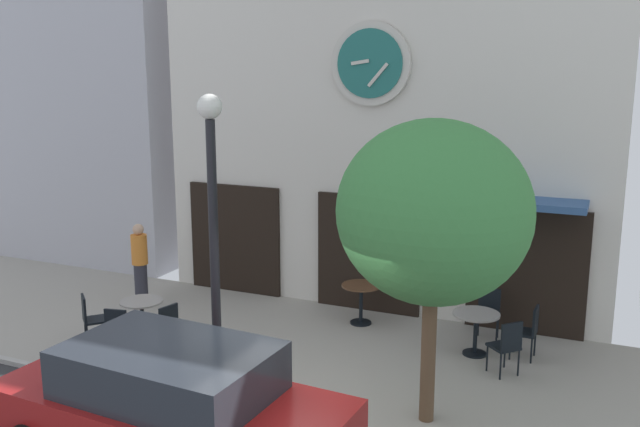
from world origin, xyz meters
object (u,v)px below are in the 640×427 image
street_tree (433,213)px  cafe_table_center (476,324)px  cafe_chair_near_lamp (165,326)px  cafe_chair_by_entrance (489,310)px  cafe_chair_under_awning (529,328)px  cafe_table_center_right (142,312)px  cafe_chair_near_tree (119,329)px  pedestrian_orange (140,263)px  cafe_chair_right_end (90,316)px  street_lamp (214,241)px  cafe_table_leftmost (361,296)px  cafe_chair_facing_wall (507,344)px  parked_car_red (171,409)px

street_tree → cafe_table_center: bearing=86.1°
cafe_chair_near_lamp → cafe_chair_by_entrance: 5.58m
cafe_chair_under_awning → cafe_table_center_right: bearing=-163.2°
cafe_chair_near_tree → pedestrian_orange: pedestrian_orange is taller
cafe_chair_under_awning → cafe_chair_right_end: bearing=-160.9°
street_lamp → cafe_chair_under_awning: bearing=32.9°
cafe_chair_right_end → cafe_chair_by_entrance: 6.92m
cafe_table_leftmost → cafe_chair_facing_wall: size_ratio=0.84×
cafe_table_center → cafe_chair_right_end: size_ratio=0.87×
cafe_chair_near_tree → cafe_table_leftmost: bearing=45.6°
cafe_chair_right_end → parked_car_red: 4.34m
street_lamp → cafe_chair_near_tree: bearing=178.7°
street_lamp → cafe_chair_near_tree: size_ratio=4.84×
cafe_table_center_right → cafe_chair_right_end: 0.86m
cafe_chair_near_tree → cafe_chair_under_awning: bearing=23.8°
street_lamp → cafe_chair_near_tree: 2.53m
cafe_table_center_right → cafe_chair_right_end: (-0.69, -0.52, -0.01)m
cafe_chair_right_end → cafe_chair_near_tree: same height
street_lamp → cafe_chair_under_awning: street_lamp is taller
cafe_chair_near_tree → cafe_chair_by_entrance: same height
cafe_table_leftmost → cafe_chair_under_awning: 3.11m
cafe_table_leftmost → cafe_chair_near_tree: bearing=-134.4°
street_lamp → parked_car_red: street_lamp is taller
cafe_chair_near_lamp → cafe_chair_near_tree: size_ratio=1.00×
cafe_table_leftmost → cafe_chair_right_end: (-3.90, -2.83, -0.01)m
cafe_chair_facing_wall → parked_car_red: 5.31m
cafe_table_center_right → cafe_table_center: size_ratio=0.95×
street_lamp → cafe_chair_facing_wall: (4.01, 1.95, -1.68)m
cafe_table_leftmost → cafe_chair_right_end: 4.82m
cafe_table_center → cafe_chair_near_tree: cafe_chair_near_tree is taller
parked_car_red → cafe_table_center: bearing=61.1°
cafe_chair_facing_wall → parked_car_red: parked_car_red is taller
cafe_chair_facing_wall → cafe_table_leftmost: bearing=156.9°
cafe_chair_under_awning → parked_car_red: size_ratio=0.20×
street_tree → cafe_table_center: street_tree is taller
cafe_chair_by_entrance → cafe_table_leftmost: bearing=-175.0°
street_lamp → cafe_chair_by_entrance: bearing=44.1°
street_tree → cafe_table_center: size_ratio=5.26×
cafe_table_leftmost → cafe_chair_near_lamp: size_ratio=0.84×
cafe_chair_near_tree → cafe_chair_facing_wall: bearing=17.8°
cafe_table_center_right → cafe_chair_under_awning: bearing=16.8°
cafe_table_center_right → cafe_chair_right_end: bearing=-143.0°
cafe_table_leftmost → cafe_chair_near_lamp: bearing=-132.2°
cafe_table_center_right → parked_car_red: size_ratio=0.17×
cafe_table_center_right → cafe_chair_facing_wall: bearing=10.2°
cafe_chair_near_lamp → parked_car_red: size_ratio=0.20×
cafe_chair_facing_wall → cafe_chair_under_awning: same height
cafe_chair_facing_wall → pedestrian_orange: 7.31m
cafe_table_leftmost → cafe_chair_near_tree: size_ratio=0.84×
cafe_chair_under_awning → parked_car_red: (-3.49, -4.98, 0.23)m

